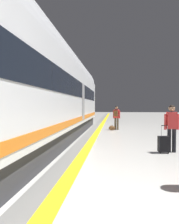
% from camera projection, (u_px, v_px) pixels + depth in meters
% --- Properties ---
extents(safety_line_strip, '(0.36, 80.00, 0.01)m').
position_uv_depth(safety_line_strip, '(89.00, 144.00, 9.85)').
color(safety_line_strip, yellow).
rests_on(safety_line_strip, ground).
extents(tactile_edge_band, '(0.64, 80.00, 0.01)m').
position_uv_depth(tactile_edge_band, '(82.00, 144.00, 9.89)').
color(tactile_edge_band, slate).
rests_on(tactile_edge_band, ground).
extents(high_speed_train, '(2.94, 31.84, 4.97)m').
position_uv_depth(high_speed_train, '(9.00, 79.00, 6.95)').
color(high_speed_train, '#38383D').
rests_on(high_speed_train, ground).
extents(passenger_near, '(0.53, 0.24, 1.71)m').
position_uv_depth(passenger_near, '(172.00, 125.00, 8.20)').
color(passenger_near, black).
rests_on(passenger_near, ground).
extents(suitcase_near, '(0.41, 0.28, 1.00)m').
position_uv_depth(suitcase_near, '(164.00, 144.00, 8.04)').
color(suitcase_near, black).
rests_on(suitcase_near, ground).
extents(passenger_mid, '(0.49, 0.40, 1.67)m').
position_uv_depth(passenger_mid, '(116.00, 116.00, 15.85)').
color(passenger_mid, brown).
rests_on(passenger_mid, ground).
extents(duffel_bag_mid, '(0.44, 0.26, 0.36)m').
position_uv_depth(duffel_bag_mid, '(112.00, 128.00, 15.65)').
color(duffel_bag_mid, brown).
rests_on(duffel_bag_mid, ground).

